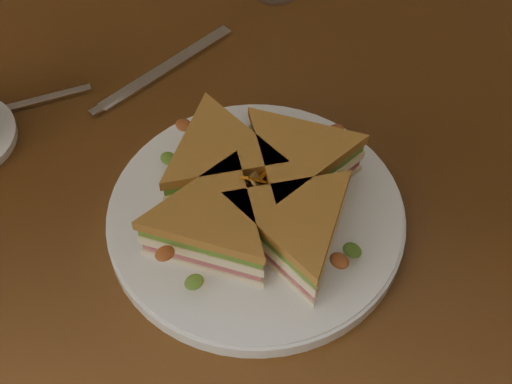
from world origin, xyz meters
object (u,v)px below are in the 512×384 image
at_px(table, 167,229).
at_px(plate, 256,217).
at_px(sandwich_wedges, 256,195).
at_px(knife, 158,73).

xyz_separation_m(table, plate, (0.06, -0.11, 0.11)).
xyz_separation_m(plate, sandwich_wedges, (0.00, -0.00, 0.04)).
relative_size(table, plate, 3.98).
height_order(table, knife, knife).
height_order(plate, sandwich_wedges, sandwich_wedges).
distance_m(sandwich_wedges, knife, 0.25).
bearing_deg(sandwich_wedges, plate, 146.31).
height_order(sandwich_wedges, knife, sandwich_wedges).
bearing_deg(sandwich_wedges, table, 118.30).
distance_m(table, knife, 0.19).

